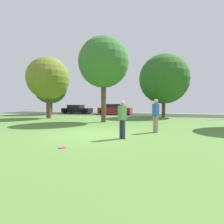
{
  "coord_description": "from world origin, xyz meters",
  "views": [
    {
      "loc": [
        3.44,
        -8.08,
        1.53
      ],
      "look_at": [
        0.0,
        2.85,
        0.97
      ],
      "focal_mm": 29.0,
      "sensor_mm": 36.0,
      "label": 1
    }
  ],
  "objects_px": {
    "person_thrower": "(122,118)",
    "person_catcher": "(156,114)",
    "frisbee_disc": "(62,148)",
    "parked_car_black": "(77,109)",
    "oak_tree_right": "(104,63)",
    "maple_tree_far": "(48,78)",
    "oak_tree_left": "(50,87)",
    "parked_car_red": "(115,110)",
    "birch_tree_lone": "(164,79)"
  },
  "relations": [
    {
      "from": "oak_tree_right",
      "to": "parked_car_black",
      "type": "distance_m",
      "value": 13.66
    },
    {
      "from": "oak_tree_left",
      "to": "person_thrower",
      "type": "bearing_deg",
      "value": -44.97
    },
    {
      "from": "maple_tree_far",
      "to": "birch_tree_lone",
      "type": "relative_size",
      "value": 0.9
    },
    {
      "from": "oak_tree_left",
      "to": "parked_car_black",
      "type": "relative_size",
      "value": 1.39
    },
    {
      "from": "person_thrower",
      "to": "parked_car_red",
      "type": "relative_size",
      "value": 0.36
    },
    {
      "from": "birch_tree_lone",
      "to": "parked_car_black",
      "type": "distance_m",
      "value": 13.39
    },
    {
      "from": "person_thrower",
      "to": "person_catcher",
      "type": "distance_m",
      "value": 2.47
    },
    {
      "from": "frisbee_disc",
      "to": "parked_car_red",
      "type": "relative_size",
      "value": 0.06
    },
    {
      "from": "person_catcher",
      "to": "oak_tree_left",
      "type": "bearing_deg",
      "value": -97.11
    },
    {
      "from": "oak_tree_right",
      "to": "maple_tree_far",
      "type": "relative_size",
      "value": 1.11
    },
    {
      "from": "oak_tree_right",
      "to": "oak_tree_left",
      "type": "bearing_deg",
      "value": 144.94
    },
    {
      "from": "person_thrower",
      "to": "frisbee_disc",
      "type": "distance_m",
      "value": 2.84
    },
    {
      "from": "oak_tree_right",
      "to": "oak_tree_left",
      "type": "distance_m",
      "value": 12.69
    },
    {
      "from": "maple_tree_far",
      "to": "parked_car_red",
      "type": "xyz_separation_m",
      "value": [
        4.52,
        8.35,
        -3.36
      ]
    },
    {
      "from": "person_catcher",
      "to": "maple_tree_far",
      "type": "bearing_deg",
      "value": -87.73
    },
    {
      "from": "oak_tree_right",
      "to": "person_thrower",
      "type": "relative_size",
      "value": 4.16
    },
    {
      "from": "oak_tree_left",
      "to": "frisbee_disc",
      "type": "relative_size",
      "value": 22.09
    },
    {
      "from": "maple_tree_far",
      "to": "birch_tree_lone",
      "type": "bearing_deg",
      "value": 24.76
    },
    {
      "from": "frisbee_disc",
      "to": "parked_car_black",
      "type": "bearing_deg",
      "value": 117.08
    },
    {
      "from": "parked_car_black",
      "to": "parked_car_red",
      "type": "relative_size",
      "value": 0.95
    },
    {
      "from": "person_catcher",
      "to": "frisbee_disc",
      "type": "bearing_deg",
      "value": -2.57
    },
    {
      "from": "person_catcher",
      "to": "parked_car_red",
      "type": "bearing_deg",
      "value": -125.13
    },
    {
      "from": "oak_tree_right",
      "to": "birch_tree_lone",
      "type": "height_order",
      "value": "birch_tree_lone"
    },
    {
      "from": "person_thrower",
      "to": "person_catcher",
      "type": "relative_size",
      "value": 0.94
    },
    {
      "from": "maple_tree_far",
      "to": "parked_car_red",
      "type": "height_order",
      "value": "maple_tree_far"
    },
    {
      "from": "oak_tree_left",
      "to": "parked_car_red",
      "type": "xyz_separation_m",
      "value": [
        8.27,
        2.9,
        -3.06
      ]
    },
    {
      "from": "person_catcher",
      "to": "frisbee_disc",
      "type": "height_order",
      "value": "person_catcher"
    },
    {
      "from": "oak_tree_right",
      "to": "maple_tree_far",
      "type": "bearing_deg",
      "value": 164.62
    },
    {
      "from": "maple_tree_far",
      "to": "birch_tree_lone",
      "type": "distance_m",
      "value": 12.21
    },
    {
      "from": "birch_tree_lone",
      "to": "frisbee_disc",
      "type": "relative_size",
      "value": 25.4
    },
    {
      "from": "parked_car_red",
      "to": "parked_car_black",
      "type": "bearing_deg",
      "value": 178.98
    },
    {
      "from": "parked_car_black",
      "to": "oak_tree_left",
      "type": "bearing_deg",
      "value": -128.19
    },
    {
      "from": "person_thrower",
      "to": "oak_tree_left",
      "type": "bearing_deg",
      "value": 75.5
    },
    {
      "from": "oak_tree_right",
      "to": "birch_tree_lone",
      "type": "relative_size",
      "value": 0.99
    },
    {
      "from": "maple_tree_far",
      "to": "person_catcher",
      "type": "bearing_deg",
      "value": -28.2
    },
    {
      "from": "person_thrower",
      "to": "person_catcher",
      "type": "height_order",
      "value": "person_catcher"
    },
    {
      "from": "birch_tree_lone",
      "to": "person_catcher",
      "type": "relative_size",
      "value": 3.93
    },
    {
      "from": "oak_tree_right",
      "to": "maple_tree_far",
      "type": "distance_m",
      "value": 6.88
    },
    {
      "from": "oak_tree_left",
      "to": "person_thrower",
      "type": "height_order",
      "value": "oak_tree_left"
    },
    {
      "from": "person_catcher",
      "to": "parked_car_black",
      "type": "xyz_separation_m",
      "value": [
        -12.37,
        14.34,
        -0.38
      ]
    },
    {
      "from": "maple_tree_far",
      "to": "parked_car_red",
      "type": "distance_m",
      "value": 10.07
    },
    {
      "from": "parked_car_black",
      "to": "oak_tree_right",
      "type": "bearing_deg",
      "value": -52.15
    },
    {
      "from": "maple_tree_far",
      "to": "parked_car_red",
      "type": "bearing_deg",
      "value": 61.59
    },
    {
      "from": "person_thrower",
      "to": "frisbee_disc",
      "type": "height_order",
      "value": "person_thrower"
    },
    {
      "from": "birch_tree_lone",
      "to": "parked_car_red",
      "type": "height_order",
      "value": "birch_tree_lone"
    },
    {
      "from": "person_catcher",
      "to": "frisbee_disc",
      "type": "distance_m",
      "value": 5.25
    },
    {
      "from": "person_thrower",
      "to": "parked_car_red",
      "type": "height_order",
      "value": "person_thrower"
    },
    {
      "from": "parked_car_black",
      "to": "parked_car_red",
      "type": "xyz_separation_m",
      "value": [
        5.9,
        -0.11,
        0.06
      ]
    },
    {
      "from": "frisbee_disc",
      "to": "person_catcher",
      "type": "bearing_deg",
      "value": 56.97
    },
    {
      "from": "person_thrower",
      "to": "frisbee_disc",
      "type": "bearing_deg",
      "value": 175.08
    }
  ]
}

